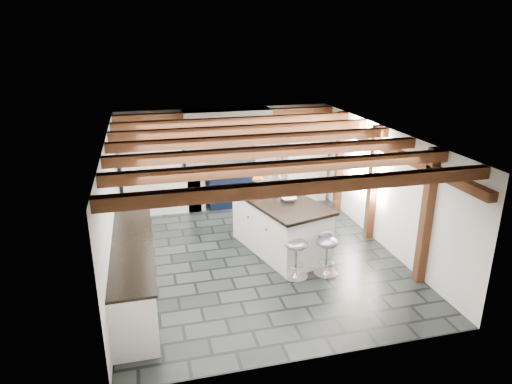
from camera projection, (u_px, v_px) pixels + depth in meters
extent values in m
plane|color=black|center=(256.00, 254.00, 8.61)|extent=(6.00, 6.00, 0.00)
plane|color=white|center=(225.00, 155.00, 10.97)|extent=(5.00, 0.00, 5.00)
plane|color=white|center=(112.00, 210.00, 7.65)|extent=(0.00, 6.00, 6.00)
plane|color=white|center=(381.00, 186.00, 8.80)|extent=(0.00, 6.00, 6.00)
plane|color=white|center=(256.00, 134.00, 7.84)|extent=(6.00, 6.00, 0.00)
cube|color=silver|center=(194.00, 169.00, 10.57)|extent=(0.40, 0.60, 1.90)
cube|color=silver|center=(261.00, 165.00, 10.94)|extent=(0.40, 0.60, 1.90)
cube|color=brown|center=(227.00, 123.00, 10.41)|extent=(2.10, 0.65, 0.18)
cube|color=silver|center=(227.00, 116.00, 10.36)|extent=(2.00, 0.60, 0.31)
cube|color=black|center=(230.00, 123.00, 10.10)|extent=(1.00, 0.03, 0.22)
cube|color=silver|center=(230.00, 123.00, 10.09)|extent=(0.90, 0.01, 0.14)
cube|color=white|center=(152.00, 170.00, 10.34)|extent=(1.30, 0.58, 2.00)
cube|color=white|center=(304.00, 160.00, 11.18)|extent=(1.00, 0.58, 2.00)
cube|color=white|center=(134.00, 262.00, 7.40)|extent=(0.60, 3.80, 0.88)
cube|color=black|center=(131.00, 236.00, 7.25)|extent=(0.64, 3.80, 0.04)
cube|color=white|center=(184.00, 191.00, 10.69)|extent=(0.70, 0.60, 0.88)
cube|color=black|center=(183.00, 172.00, 10.53)|extent=(0.74, 0.64, 0.04)
cube|color=brown|center=(381.00, 146.00, 8.52)|extent=(0.15, 5.80, 0.14)
plane|color=white|center=(368.00, 158.00, 9.21)|extent=(0.00, 0.90, 0.90)
cube|color=brown|center=(309.00, 186.00, 5.49)|extent=(5.00, 0.16, 0.16)
cube|color=brown|center=(287.00, 167.00, 6.29)|extent=(5.00, 0.16, 0.16)
cube|color=brown|center=(270.00, 152.00, 7.08)|extent=(5.00, 0.16, 0.16)
cube|color=brown|center=(256.00, 139.00, 7.87)|extent=(5.00, 0.16, 0.16)
cube|color=brown|center=(245.00, 130.00, 8.66)|extent=(5.00, 0.16, 0.16)
cube|color=brown|center=(236.00, 121.00, 9.45)|extent=(5.00, 0.16, 0.16)
cube|color=brown|center=(228.00, 114.00, 10.25)|extent=(5.00, 0.16, 0.16)
cube|color=brown|center=(426.00, 217.00, 7.32)|extent=(0.15, 0.15, 2.30)
cube|color=brown|center=(373.00, 183.00, 8.97)|extent=(0.15, 0.15, 2.30)
cube|color=brown|center=(339.00, 162.00, 10.43)|extent=(0.15, 0.15, 2.30)
cylinder|color=black|center=(282.00, 154.00, 8.02)|extent=(0.01, 0.01, 0.56)
cylinder|color=white|center=(281.00, 172.00, 8.13)|extent=(0.09, 0.09, 0.22)
cylinder|color=black|center=(279.00, 150.00, 8.31)|extent=(0.01, 0.01, 0.56)
cylinder|color=white|center=(279.00, 167.00, 8.42)|extent=(0.09, 0.09, 0.22)
cylinder|color=black|center=(277.00, 146.00, 8.59)|extent=(0.01, 0.01, 0.56)
cylinder|color=white|center=(277.00, 163.00, 8.70)|extent=(0.09, 0.09, 0.22)
cube|color=black|center=(229.00, 187.00, 10.91)|extent=(1.00, 0.60, 0.90)
ellipsoid|color=silver|center=(218.00, 169.00, 10.69)|extent=(0.28, 0.28, 0.11)
ellipsoid|color=silver|center=(239.00, 167.00, 10.80)|extent=(0.28, 0.28, 0.11)
cylinder|color=silver|center=(231.00, 176.00, 10.49)|extent=(0.95, 0.03, 0.03)
cube|color=black|center=(220.00, 192.00, 10.58)|extent=(0.35, 0.02, 0.30)
cube|color=black|center=(242.00, 190.00, 10.69)|extent=(0.35, 0.02, 0.30)
cube|color=white|center=(280.00, 226.00, 8.63)|extent=(1.49, 2.18, 0.97)
cube|color=black|center=(280.00, 201.00, 8.45)|extent=(1.60, 2.29, 0.06)
imported|color=white|center=(258.00, 187.00, 8.78)|extent=(0.25, 0.25, 0.21)
ellipsoid|color=orange|center=(258.00, 179.00, 8.73)|extent=(0.22, 0.22, 0.13)
cylinder|color=white|center=(277.00, 187.00, 8.81)|extent=(0.13, 0.13, 0.20)
imported|color=white|center=(289.00, 199.00, 8.40)|extent=(0.35, 0.35, 0.07)
cylinder|color=white|center=(291.00, 194.00, 8.60)|extent=(0.06, 0.06, 0.11)
cylinder|color=white|center=(291.00, 190.00, 8.58)|extent=(0.24, 0.24, 0.02)
cylinder|color=#C7B385|center=(291.00, 188.00, 8.56)|extent=(0.19, 0.19, 0.08)
cylinder|color=silver|center=(325.00, 273.00, 7.90)|extent=(0.42, 0.42, 0.03)
cone|color=silver|center=(325.00, 271.00, 7.89)|extent=(0.19, 0.19, 0.08)
cylinder|color=silver|center=(326.00, 258.00, 7.81)|extent=(0.05, 0.05, 0.52)
torus|color=silver|center=(326.00, 262.00, 7.83)|extent=(0.26, 0.26, 0.02)
ellipsoid|color=gray|center=(327.00, 242.00, 7.71)|extent=(0.38, 0.38, 0.17)
ellipsoid|color=gray|center=(325.00, 235.00, 7.76)|extent=(0.27, 0.11, 0.15)
cylinder|color=silver|center=(295.00, 276.00, 7.80)|extent=(0.43, 0.43, 0.03)
cone|color=silver|center=(295.00, 274.00, 7.79)|extent=(0.19, 0.19, 0.08)
cylinder|color=silver|center=(296.00, 260.00, 7.70)|extent=(0.05, 0.05, 0.53)
torus|color=silver|center=(296.00, 265.00, 7.73)|extent=(0.27, 0.27, 0.02)
ellipsoid|color=gray|center=(296.00, 244.00, 7.60)|extent=(0.44, 0.44, 0.17)
ellipsoid|color=gray|center=(294.00, 237.00, 7.65)|extent=(0.29, 0.15, 0.15)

